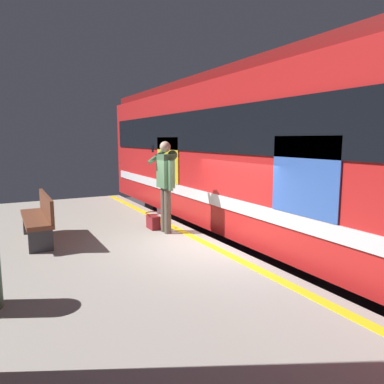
{
  "coord_description": "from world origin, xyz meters",
  "views": [
    {
      "loc": [
        -5.62,
        3.6,
        2.92
      ],
      "look_at": [
        0.54,
        0.3,
        1.89
      ],
      "focal_mm": 33.72,
      "sensor_mm": 36.0,
      "label": 1
    }
  ],
  "objects_px": {
    "passenger": "(166,179)",
    "handbag": "(153,221)",
    "train_carriage": "(274,152)",
    "bench": "(40,216)"
  },
  "relations": [
    {
      "from": "passenger",
      "to": "handbag",
      "type": "bearing_deg",
      "value": 15.89
    },
    {
      "from": "handbag",
      "to": "bench",
      "type": "distance_m",
      "value": 2.28
    },
    {
      "from": "train_carriage",
      "to": "handbag",
      "type": "distance_m",
      "value": 3.09
    },
    {
      "from": "train_carriage",
      "to": "bench",
      "type": "height_order",
      "value": "train_carriage"
    },
    {
      "from": "train_carriage",
      "to": "passenger",
      "type": "distance_m",
      "value": 2.54
    },
    {
      "from": "handbag",
      "to": "bench",
      "type": "relative_size",
      "value": 0.21
    },
    {
      "from": "bench",
      "to": "passenger",
      "type": "bearing_deg",
      "value": -102.17
    },
    {
      "from": "train_carriage",
      "to": "handbag",
      "type": "height_order",
      "value": "train_carriage"
    },
    {
      "from": "train_carriage",
      "to": "passenger",
      "type": "xyz_separation_m",
      "value": [
        0.43,
        2.44,
        -0.53
      ]
    },
    {
      "from": "train_carriage",
      "to": "passenger",
      "type": "bearing_deg",
      "value": 79.93
    }
  ]
}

